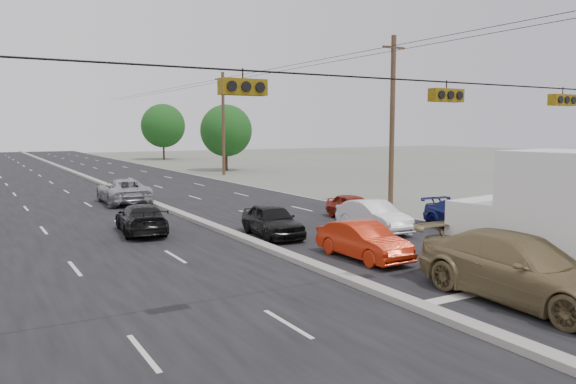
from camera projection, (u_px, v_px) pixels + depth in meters
The scene contains 16 objects.
ground at pixel (399, 302), 14.83m from camera, with size 200.00×200.00×0.00m, color #606356.
road_surface at pixel (121, 192), 40.61m from camera, with size 20.00×160.00×0.02m, color black.
center_median at pixel (121, 190), 40.59m from camera, with size 0.50×160.00×0.20m, color gray.
utility_pole_right_b at pixel (392, 119), 33.37m from camera, with size 1.60×0.30×10.00m.
utility_pole_right_c at pixel (223, 123), 54.86m from camera, with size 1.60×0.30×10.00m.
traffic_signals at pixel (443, 94), 14.90m from camera, with size 25.00×0.30×0.54m.
tree_right_mid at pixel (226, 131), 60.49m from camera, with size 5.60×5.60×7.14m.
tree_right_far at pixel (163, 126), 82.40m from camera, with size 6.40×6.40×8.16m.
tan_sedan at pixel (525, 269), 14.73m from camera, with size 2.50×6.16×1.79m, color olive.
red_sedan at pixel (363, 241), 19.61m from camera, with size 1.38×3.95×1.30m, color red.
queue_car_a at pixel (272, 221), 23.70m from camera, with size 1.63×4.05×1.38m, color black.
queue_car_b at pixel (374, 216), 24.90m from camera, with size 1.44×4.13×1.36m, color white.
queue_car_d at pixel (466, 216), 25.09m from camera, with size 1.85×4.54×1.32m, color navy.
queue_car_e at pixel (353, 207), 28.06m from camera, with size 1.50×3.73×1.27m, color maroon.
oncoming_near at pixel (141, 219), 24.47m from camera, with size 1.81×4.46×1.29m, color black.
oncoming_far at pixel (123, 191), 34.20m from camera, with size 2.51×5.44×1.51m, color #9DA0A4.
Camera 1 is at (-9.76, -10.99, 4.57)m, focal length 35.00 mm.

